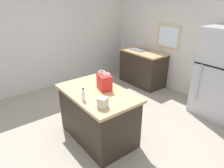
{
  "coord_description": "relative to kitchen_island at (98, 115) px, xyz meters",
  "views": [
    {
      "loc": [
        2.38,
        -1.57,
        2.26
      ],
      "look_at": [
        -0.02,
        0.29,
        0.92
      ],
      "focal_mm": 32.1,
      "sensor_mm": 36.0,
      "label": 1
    }
  ],
  "objects": [
    {
      "name": "ground",
      "position": [
        0.02,
        0.01,
        -0.44
      ],
      "size": [
        6.42,
        6.42,
        0.0
      ],
      "primitive_type": "plane",
      "color": "#9E9384"
    },
    {
      "name": "back_wall",
      "position": [
        0.01,
        2.68,
        0.83
      ],
      "size": [
        5.25,
        0.13,
        2.54
      ],
      "color": "silver",
      "rests_on": "ground"
    },
    {
      "name": "left_wall",
      "position": [
        -2.6,
        0.01,
        0.83
      ],
      "size": [
        0.1,
        5.35,
        2.54
      ],
      "color": "silver",
      "rests_on": "ground"
    },
    {
      "name": "kitchen_island",
      "position": [
        0.0,
        0.0,
        0.0
      ],
      "size": [
        1.37,
        0.84,
        0.87
      ],
      "color": "#33281E",
      "rests_on": "ground"
    },
    {
      "name": "refrigerator",
      "position": [
        0.84,
        2.29,
        0.44
      ],
      "size": [
        0.8,
        0.67,
        1.76
      ],
      "color": "#B7B7BC",
      "rests_on": "ground"
    },
    {
      "name": "sink_counter",
      "position": [
        -1.2,
        2.29,
        0.03
      ],
      "size": [
        1.25,
        0.67,
        1.1
      ],
      "color": "#33281E",
      "rests_on": "ground"
    },
    {
      "name": "shopping_bag",
      "position": [
        -0.0,
        0.14,
        0.56
      ],
      "size": [
        0.3,
        0.24,
        0.29
      ],
      "color": "red",
      "rests_on": "kitchen_island"
    },
    {
      "name": "small_box",
      "position": [
        0.46,
        -0.22,
        0.51
      ],
      "size": [
        0.16,
        0.16,
        0.15
      ],
      "primitive_type": "cube",
      "rotation": [
        0.0,
        0.0,
        0.45
      ],
      "color": "beige",
      "rests_on": "kitchen_island"
    },
    {
      "name": "bottle",
      "position": [
        0.14,
        -0.32,
        0.52
      ],
      "size": [
        0.06,
        0.06,
        0.2
      ],
      "color": "white",
      "rests_on": "kitchen_island"
    }
  ]
}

